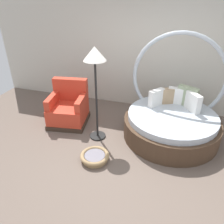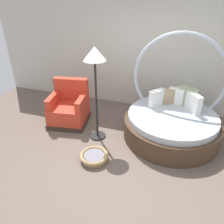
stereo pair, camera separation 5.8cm
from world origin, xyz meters
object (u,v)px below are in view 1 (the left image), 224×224
object	(u,v)px
round_daybed	(172,118)
red_armchair	(69,109)
pet_basket	(95,157)
floor_lamp	(95,63)

from	to	relation	value
round_daybed	red_armchair	distance (m)	2.22
red_armchair	pet_basket	world-z (taller)	red_armchair
round_daybed	red_armchair	world-z (taller)	round_daybed
red_armchair	round_daybed	bearing A→B (deg)	4.44
pet_basket	floor_lamp	bearing A→B (deg)	106.35
pet_basket	red_armchair	bearing A→B (deg)	133.98
round_daybed	pet_basket	xyz separation A→B (m)	(-1.20, -1.22, -0.30)
round_daybed	pet_basket	size ratio (longest dim) A/B	3.90
round_daybed	pet_basket	bearing A→B (deg)	-134.57
pet_basket	floor_lamp	distance (m)	1.62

